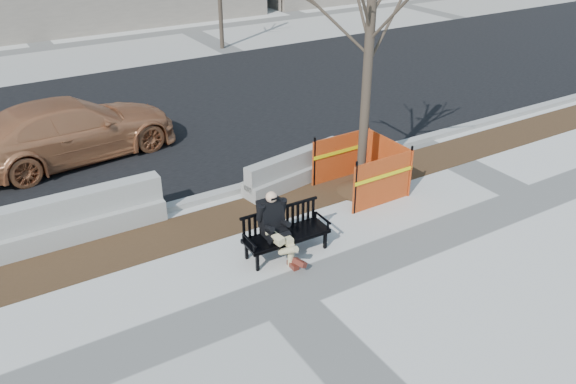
{
  "coord_description": "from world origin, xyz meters",
  "views": [
    {
      "loc": [
        -3.84,
        -6.55,
        5.92
      ],
      "look_at": [
        1.11,
        1.57,
        0.87
      ],
      "focal_mm": 36.47,
      "sensor_mm": 36.0,
      "label": 1
    }
  ],
  "objects_px": {
    "bench": "(286,253)",
    "jersey_barrier_right": "(294,183)",
    "seated_man": "(275,255)",
    "tree_fence": "(360,190)",
    "sedan": "(77,157)",
    "jersey_barrier_left": "(83,235)"
  },
  "relations": [
    {
      "from": "seated_man",
      "to": "tree_fence",
      "type": "height_order",
      "value": "tree_fence"
    },
    {
      "from": "sedan",
      "to": "jersey_barrier_right",
      "type": "relative_size",
      "value": 1.93
    },
    {
      "from": "tree_fence",
      "to": "jersey_barrier_left",
      "type": "relative_size",
      "value": 1.81
    },
    {
      "from": "bench",
      "to": "sedan",
      "type": "xyz_separation_m",
      "value": [
        -2.2,
        6.21,
        0.0
      ]
    },
    {
      "from": "tree_fence",
      "to": "seated_man",
      "type": "bearing_deg",
      "value": -157.1
    },
    {
      "from": "seated_man",
      "to": "jersey_barrier_right",
      "type": "relative_size",
      "value": 0.49
    },
    {
      "from": "sedan",
      "to": "jersey_barrier_right",
      "type": "height_order",
      "value": "sedan"
    },
    {
      "from": "tree_fence",
      "to": "jersey_barrier_right",
      "type": "bearing_deg",
      "value": 134.3
    },
    {
      "from": "seated_man",
      "to": "jersey_barrier_left",
      "type": "bearing_deg",
      "value": 139.21
    },
    {
      "from": "bench",
      "to": "seated_man",
      "type": "bearing_deg",
      "value": 168.73
    },
    {
      "from": "sedan",
      "to": "jersey_barrier_right",
      "type": "bearing_deg",
      "value": -143.84
    },
    {
      "from": "bench",
      "to": "tree_fence",
      "type": "bearing_deg",
      "value": 26.55
    },
    {
      "from": "seated_man",
      "to": "jersey_barrier_right",
      "type": "distance_m",
      "value": 2.88
    },
    {
      "from": "seated_man",
      "to": "jersey_barrier_left",
      "type": "xyz_separation_m",
      "value": [
        -2.77,
        2.48,
        0.0
      ]
    },
    {
      "from": "bench",
      "to": "jersey_barrier_right",
      "type": "bearing_deg",
      "value": 56.18
    },
    {
      "from": "sedan",
      "to": "jersey_barrier_left",
      "type": "xyz_separation_m",
      "value": [
        -0.78,
        -3.68,
        0.0
      ]
    },
    {
      "from": "bench",
      "to": "seated_man",
      "type": "xyz_separation_m",
      "value": [
        -0.22,
        0.05,
        0.0
      ]
    },
    {
      "from": "sedan",
      "to": "jersey_barrier_left",
      "type": "distance_m",
      "value": 3.76
    },
    {
      "from": "tree_fence",
      "to": "sedan",
      "type": "xyz_separation_m",
      "value": [
        -4.82,
        4.96,
        0.0
      ]
    },
    {
      "from": "bench",
      "to": "sedan",
      "type": "height_order",
      "value": "sedan"
    },
    {
      "from": "seated_man",
      "to": "sedan",
      "type": "relative_size",
      "value": 0.25
    },
    {
      "from": "tree_fence",
      "to": "jersey_barrier_left",
      "type": "xyz_separation_m",
      "value": [
        -5.6,
        1.29,
        0.0
      ]
    }
  ]
}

